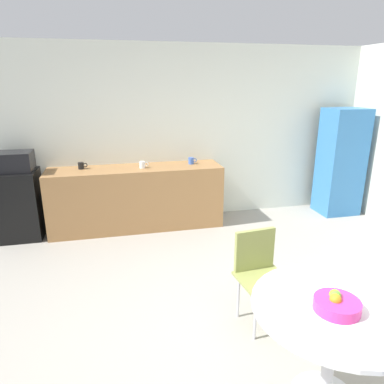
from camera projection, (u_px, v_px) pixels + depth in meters
name	position (u px, v px, depth m)	size (l,w,h in m)	color
ground_plane	(246.00, 340.00, 2.96)	(6.00, 6.00, 0.00)	#9E998E
wall_back	(178.00, 134.00, 5.36)	(6.00, 0.10, 2.60)	silver
counter_block	(137.00, 198.00, 5.14)	(2.46, 0.60, 0.90)	#9E7042
mini_fridge	(20.00, 205.00, 4.80)	(0.54, 0.54, 0.93)	black
microwave	(13.00, 162.00, 4.62)	(0.48, 0.38, 0.26)	black
locker_cabinet	(341.00, 162.00, 5.62)	(0.60, 0.50, 1.68)	#3372B2
round_table	(334.00, 325.00, 2.23)	(1.04, 1.04, 0.75)	silver
chair_olive	(259.00, 266.00, 3.10)	(0.46, 0.46, 0.83)	silver
fruit_bowl	(337.00, 304.00, 2.13)	(0.28, 0.28, 0.11)	#D8338C
mug_white	(143.00, 165.00, 4.98)	(0.13, 0.08, 0.09)	white
mug_green	(191.00, 161.00, 5.22)	(0.13, 0.08, 0.09)	#3F66BF
mug_red	(81.00, 166.00, 4.92)	(0.13, 0.08, 0.09)	black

